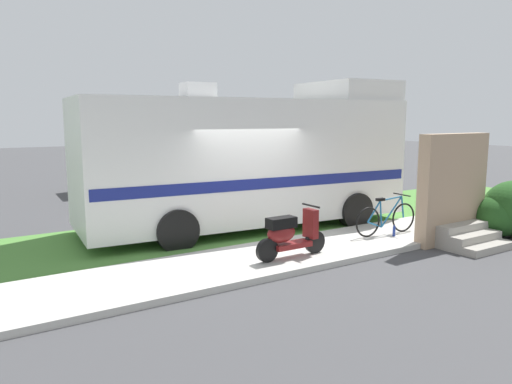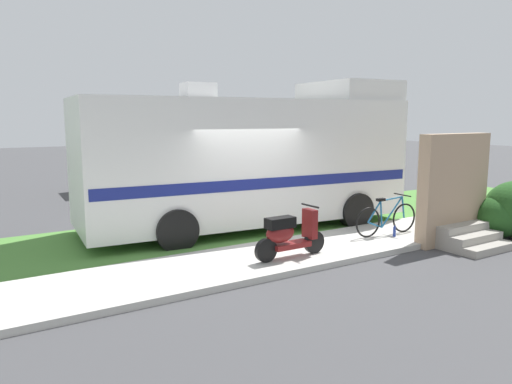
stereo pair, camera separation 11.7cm
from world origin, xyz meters
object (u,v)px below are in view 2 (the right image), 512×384
at_px(motorhome_rv, 249,159).
at_px(bottle_spare, 427,227).
at_px(pickup_truck_far, 142,165).
at_px(bicycle, 386,218).
at_px(bottle_green, 394,231).
at_px(pickup_truck_near, 259,167).
at_px(scooter, 288,234).

bearing_deg(motorhome_rv, bottle_spare, -44.46).
height_order(motorhome_rv, pickup_truck_far, motorhome_rv).
bearing_deg(pickup_truck_far, bicycle, -78.73).
distance_m(motorhome_rv, bottle_green, 3.81).
bearing_deg(pickup_truck_near, bicycle, -99.39).
bearing_deg(bottle_green, pickup_truck_far, 101.20).
distance_m(motorhome_rv, pickup_truck_near, 5.64).
relative_size(scooter, pickup_truck_near, 0.28).
height_order(motorhome_rv, bicycle, motorhome_rv).
bearing_deg(pickup_truck_far, bottle_spare, -73.95).
relative_size(motorhome_rv, scooter, 5.15).
height_order(pickup_truck_far, bottle_green, pickup_truck_far).
relative_size(scooter, bottle_spare, 5.52).
bearing_deg(bottle_spare, bicycle, 162.37).
bearing_deg(pickup_truck_near, pickup_truck_far, 136.15).
relative_size(pickup_truck_far, bottle_green, 19.31).
xyz_separation_m(pickup_truck_near, bottle_spare, (-0.19, -7.54, -0.73)).
bearing_deg(pickup_truck_near, scooter, -118.78).
height_order(scooter, pickup_truck_near, pickup_truck_near).
relative_size(motorhome_rv, pickup_truck_near, 1.44).
relative_size(motorhome_rv, pickup_truck_far, 1.52).
xyz_separation_m(pickup_truck_far, bottle_spare, (3.07, -10.67, -0.71)).
distance_m(pickup_truck_near, bottle_green, 7.57).
xyz_separation_m(motorhome_rv, bicycle, (2.00, -2.63, -1.24)).
relative_size(scooter, bottle_green, 5.70).
relative_size(motorhome_rv, bottle_spare, 28.47).
relative_size(bicycle, pickup_truck_near, 0.31).
xyz_separation_m(bicycle, bottle_green, (0.03, -0.22, -0.26)).
distance_m(motorhome_rv, pickup_truck_far, 7.75).
xyz_separation_m(motorhome_rv, scooter, (-0.94, -2.94, -1.16)).
bearing_deg(scooter, motorhome_rv, 72.31).
height_order(scooter, bicycle, scooter).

